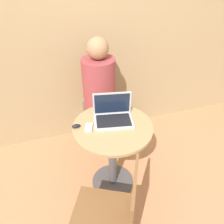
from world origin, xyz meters
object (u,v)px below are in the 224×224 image
(chair_empty, at_px, (112,217))
(person_seated, at_px, (99,103))
(cell_phone, at_px, (89,127))
(laptop, at_px, (113,115))

(chair_empty, xyz_separation_m, person_seated, (0.23, 1.21, 0.08))
(chair_empty, distance_m, person_seated, 1.24)
(cell_phone, distance_m, chair_empty, 0.67)
(cell_phone, bearing_deg, person_seated, 69.03)
(cell_phone, bearing_deg, laptop, 11.94)
(chair_empty, bearing_deg, cell_phone, 90.38)
(cell_phone, distance_m, person_seated, 0.68)
(chair_empty, bearing_deg, person_seated, 79.39)
(laptop, xyz_separation_m, chair_empty, (-0.21, -0.66, -0.31))
(laptop, distance_m, cell_phone, 0.22)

